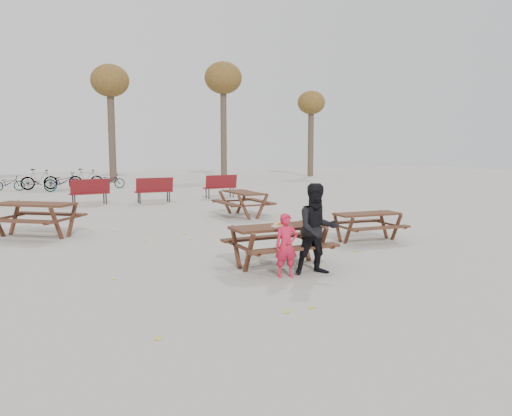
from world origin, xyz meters
name	(u,v)px	position (x,y,z in m)	size (l,w,h in m)	color
ground	(278,266)	(0.00, 0.00, 0.00)	(80.00, 80.00, 0.00)	gray
main_picnic_table	(279,236)	(0.00, 0.00, 0.59)	(1.80, 1.45, 0.78)	#361D13
food_tray	(277,226)	(-0.10, -0.11, 0.79)	(0.18, 0.11, 0.04)	white
bread_roll	(277,224)	(-0.10, -0.11, 0.83)	(0.14, 0.06, 0.05)	tan
soda_bottle	(280,223)	(-0.06, -0.17, 0.85)	(0.07, 0.07, 0.17)	silver
child	(286,245)	(-0.25, -0.76, 0.56)	(0.41, 0.27, 1.11)	red
adult	(317,229)	(0.34, -0.81, 0.81)	(0.79, 0.61, 1.62)	black
picnic_table_east	(367,227)	(3.12, 1.36, 0.34)	(1.58, 1.27, 0.68)	#361D13
picnic_table_north	(35,220)	(-4.08, 5.38, 0.43)	(1.99, 1.60, 0.86)	#361D13
picnic_table_far	(243,204)	(2.17, 6.58, 0.40)	(1.87, 1.51, 0.81)	#361D13
park_bench_row	(107,191)	(-1.28, 12.20, 0.52)	(12.57, 1.24, 1.03)	maroon
bicycle_row	(63,180)	(-2.33, 20.01, 0.49)	(6.60, 2.27, 1.10)	black
tree_row	(107,85)	(0.90, 25.15, 6.19)	(32.17, 3.52, 8.26)	#382B21
fallen_leaves	(248,241)	(0.50, 2.50, 0.00)	(11.00, 11.00, 0.01)	gold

